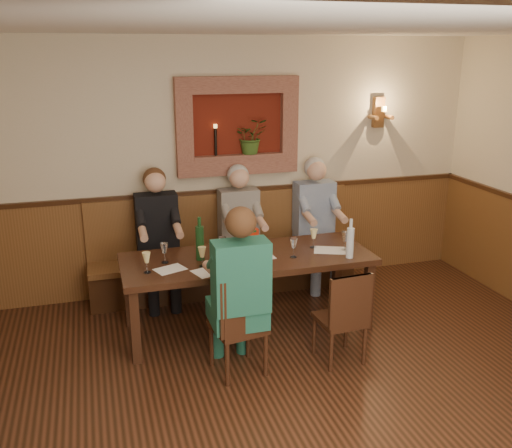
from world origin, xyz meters
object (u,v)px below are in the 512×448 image
at_px(person_bench_right, 316,233).
at_px(wine_bottle_green_b, 200,242).
at_px(chair_near_left, 239,343).
at_px(person_chair_front, 238,305).
at_px(water_bottle, 350,242).
at_px(bench, 225,263).
at_px(person_bench_left, 159,249).
at_px(person_bench_mid, 241,242).
at_px(chair_near_right, 340,334).
at_px(dining_table, 248,263).
at_px(wine_bottle_green_a, 253,244).
at_px(spittoon_bucket, 246,243).

distance_m(person_bench_right, wine_bottle_green_b, 1.73).
bearing_deg(chair_near_left, person_chair_front, 157.39).
relative_size(person_chair_front, water_bottle, 3.91).
distance_m(bench, person_chair_front, 1.77).
bearing_deg(person_bench_left, person_bench_mid, 0.03).
relative_size(chair_near_right, person_bench_right, 0.58).
distance_m(chair_near_left, person_bench_mid, 1.71).
bearing_deg(dining_table, person_bench_left, 131.79).
bearing_deg(wine_bottle_green_a, chair_near_right, -52.71).
bearing_deg(chair_near_left, person_bench_left, 96.17).
bearing_deg(water_bottle, bench, 126.41).
distance_m(person_bench_left, wine_bottle_green_a, 1.24).
height_order(bench, person_bench_left, person_bench_left).
height_order(person_bench_left, wine_bottle_green_b, person_bench_left).
bearing_deg(person_bench_mid, person_bench_left, -179.97).
height_order(spittoon_bucket, wine_bottle_green_b, wine_bottle_green_b).
distance_m(person_bench_right, wine_bottle_green_a, 1.40).
distance_m(dining_table, water_bottle, 1.00).
bearing_deg(chair_near_right, chair_near_left, 171.74).
relative_size(wine_bottle_green_b, water_bottle, 1.09).
bearing_deg(wine_bottle_green_b, spittoon_bucket, -6.10).
bearing_deg(person_chair_front, spittoon_bucket, 69.63).
relative_size(bench, wine_bottle_green_b, 7.18).
xyz_separation_m(person_bench_right, spittoon_bucket, (-1.07, -0.85, 0.26)).
bearing_deg(spittoon_bucket, person_bench_left, 130.94).
relative_size(dining_table, person_bench_right, 1.61).
relative_size(chair_near_left, person_bench_left, 0.63).
distance_m(wine_bottle_green_a, water_bottle, 0.92).
bearing_deg(person_bench_left, water_bottle, -34.43).
bearing_deg(dining_table, person_bench_right, 38.31).
relative_size(person_bench_right, water_bottle, 3.90).
bearing_deg(wine_bottle_green_a, dining_table, 111.97).
xyz_separation_m(dining_table, chair_near_right, (0.61, -0.84, -0.42)).
relative_size(person_bench_mid, person_chair_front, 0.97).
xyz_separation_m(bench, person_chair_front, (-0.30, -1.72, 0.30)).
bearing_deg(person_bench_right, wine_bottle_green_b, -152.13).
bearing_deg(person_chair_front, wine_bottle_green_b, 100.78).
bearing_deg(wine_bottle_green_b, wine_bottle_green_a, -13.73).
xyz_separation_m(chair_near_right, person_bench_left, (-1.36, 1.68, 0.36)).
relative_size(chair_near_right, wine_bottle_green_b, 2.06).
bearing_deg(person_bench_left, bench, 8.18).
bearing_deg(person_bench_mid, wine_bottle_green_b, -127.34).
relative_size(chair_near_left, wine_bottle_green_b, 2.22).
relative_size(chair_near_right, spittoon_bucket, 3.18).
relative_size(spittoon_bucket, wine_bottle_green_b, 0.65).
xyz_separation_m(person_bench_right, water_bottle, (-0.13, -1.15, 0.28)).
height_order(bench, person_bench_right, person_bench_right).
bearing_deg(bench, person_chair_front, -99.83).
bearing_deg(person_bench_mid, water_bottle, -56.23).
distance_m(person_chair_front, wine_bottle_green_a, 0.82).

